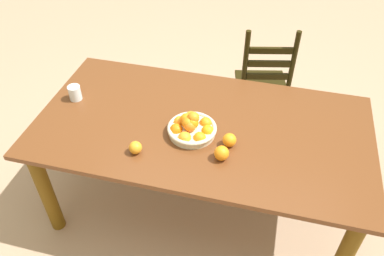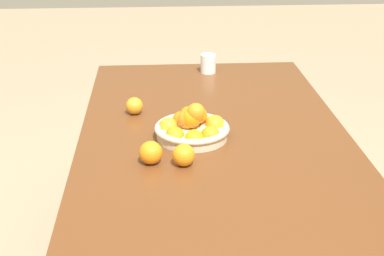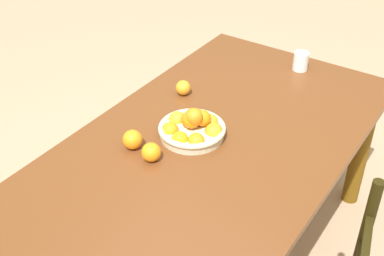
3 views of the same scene
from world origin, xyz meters
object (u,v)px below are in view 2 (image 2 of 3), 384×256
(fruit_bowl, at_px, (192,128))
(orange_loose_1, at_px, (151,153))
(dining_table, at_px, (216,168))
(drinking_glass, at_px, (208,63))
(orange_loose_2, at_px, (134,106))
(orange_loose_0, at_px, (184,155))

(fruit_bowl, bearing_deg, orange_loose_1, -37.15)
(dining_table, xyz_separation_m, drinking_glass, (-0.82, 0.04, 0.16))
(dining_table, xyz_separation_m, fruit_bowl, (-0.04, -0.09, 0.15))
(fruit_bowl, relative_size, orange_loose_1, 3.51)
(fruit_bowl, xyz_separation_m, orange_loose_2, (-0.25, -0.22, -0.01))
(orange_loose_1, bearing_deg, dining_table, 123.69)
(dining_table, height_order, orange_loose_2, orange_loose_2)
(orange_loose_1, bearing_deg, fruit_bowl, 142.85)
(dining_table, bearing_deg, orange_loose_2, -133.58)
(dining_table, xyz_separation_m, orange_loose_0, (0.18, -0.13, 0.15))
(dining_table, bearing_deg, orange_loose_0, -35.48)
(dining_table, distance_m, orange_loose_2, 0.44)
(orange_loose_1, xyz_separation_m, drinking_glass, (-0.97, 0.28, 0.01))
(drinking_glass, bearing_deg, orange_loose_1, -16.12)
(orange_loose_0, xyz_separation_m, orange_loose_2, (-0.47, -0.18, -0.00))
(orange_loose_2, distance_m, drinking_glass, 0.63)
(dining_table, distance_m, orange_loose_0, 0.27)
(dining_table, relative_size, drinking_glass, 20.90)
(dining_table, bearing_deg, fruit_bowl, -115.31)
(dining_table, height_order, drinking_glass, drinking_glass)
(fruit_bowl, relative_size, drinking_glass, 3.01)
(orange_loose_0, xyz_separation_m, drinking_glass, (-1.00, 0.17, 0.01))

